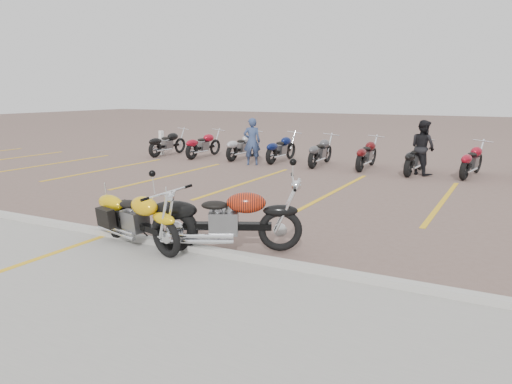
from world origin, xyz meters
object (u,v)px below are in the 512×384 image
yellow_cruiser (137,220)px  flame_cruiser (223,222)px  person_a (252,142)px  person_b (423,148)px  bollard (161,143)px

yellow_cruiser → flame_cruiser: size_ratio=0.98×
yellow_cruiser → person_a: bearing=123.3°
yellow_cruiser → person_b: bearing=90.1°
person_b → bollard: (-10.51, 0.20, -0.36)m
yellow_cruiser → person_a: size_ratio=1.32×
yellow_cruiser → bollard: bollard is taller
flame_cruiser → person_b: (1.46, 9.57, 0.36)m
yellow_cruiser → person_a: (-2.90, 9.41, 0.37)m
yellow_cruiser → bollard: (-7.63, 10.22, 0.03)m
yellow_cruiser → person_b: person_b is taller
person_a → bollard: 4.81m
flame_cruiser → person_b: size_ratio=1.31×
person_a → person_b: size_ratio=0.97×
flame_cruiser → person_a: person_a is taller
person_a → person_b: bearing=155.1°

